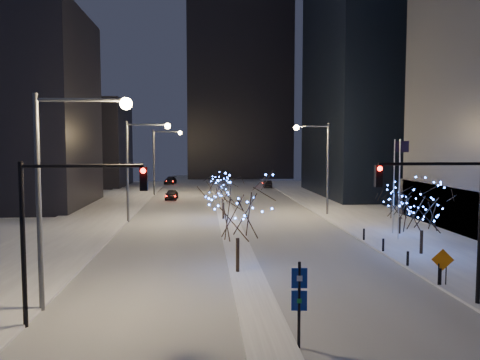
{
  "coord_description": "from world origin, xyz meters",
  "views": [
    {
      "loc": [
        -2.51,
        -19.81,
        7.66
      ],
      "look_at": [
        0.29,
        15.76,
        5.0
      ],
      "focal_mm": 35.0,
      "sensor_mm": 36.0,
      "label": 1
    }
  ],
  "objects": [
    {
      "name": "car_near",
      "position": [
        -6.99,
        46.34,
        0.7
      ],
      "size": [
        1.82,
        4.19,
        1.4
      ],
      "primitive_type": "imported",
      "rotation": [
        0.0,
        0.0,
        -0.04
      ],
      "color": "black",
      "rests_on": "ground"
    },
    {
      "name": "traffic_signal_east",
      "position": [
        8.94,
        1.0,
        4.76
      ],
      "size": [
        5.26,
        0.43,
        7.0
      ],
      "color": "black",
      "rests_on": "ground"
    },
    {
      "name": "street_lamp_w_mid",
      "position": [
        -8.94,
        27.0,
        6.5
      ],
      "size": [
        4.4,
        0.56,
        10.0
      ],
      "color": "#595E66",
      "rests_on": "ground"
    },
    {
      "name": "west_sidewalk",
      "position": [
        -14.0,
        20.0,
        0.07
      ],
      "size": [
        8.0,
        90.0,
        0.15
      ],
      "primitive_type": "cube",
      "color": "white",
      "rests_on": "ground"
    },
    {
      "name": "filler_west_far",
      "position": [
        -26.0,
        70.0,
        8.0
      ],
      "size": [
        18.0,
        16.0,
        16.0
      ],
      "primitive_type": "cube",
      "color": "black",
      "rests_on": "ground"
    },
    {
      "name": "street_lamp_w_near",
      "position": [
        -8.94,
        2.0,
        6.5
      ],
      "size": [
        4.4,
        0.56,
        10.0
      ],
      "color": "#595E66",
      "rests_on": "ground"
    },
    {
      "name": "flagpoles",
      "position": [
        13.37,
        17.25,
        4.8
      ],
      "size": [
        1.35,
        2.6,
        8.0
      ],
      "color": "silver",
      "rests_on": "east_sidewalk"
    },
    {
      "name": "horizon_block",
      "position": [
        6.0,
        92.0,
        21.0
      ],
      "size": [
        24.0,
        14.0,
        42.0
      ],
      "primitive_type": "cube",
      "color": "black",
      "rests_on": "ground"
    },
    {
      "name": "bollards",
      "position": [
        10.2,
        10.0,
        0.6
      ],
      "size": [
        0.16,
        12.16,
        0.9
      ],
      "color": "black",
      "rests_on": "east_sidewalk"
    },
    {
      "name": "wayfinding_sign",
      "position": [
        1.05,
        -2.92,
        2.04
      ],
      "size": [
        0.59,
        0.13,
        3.33
      ],
      "rotation": [
        0.0,
        0.0,
        -0.1
      ],
      "color": "black",
      "rests_on": "ground"
    },
    {
      "name": "east_sidewalk",
      "position": [
        15.0,
        20.0,
        0.07
      ],
      "size": [
        10.0,
        90.0,
        0.15
      ],
      "primitive_type": "cube",
      "color": "white",
      "rests_on": "ground"
    },
    {
      "name": "car_far",
      "position": [
        -9.0,
        73.06,
        0.7
      ],
      "size": [
        2.49,
        4.99,
        1.39
      ],
      "primitive_type": "imported",
      "rotation": [
        0.0,
        0.0,
        -0.11
      ],
      "color": "black",
      "rests_on": "ground"
    },
    {
      "name": "construction_sign",
      "position": [
        10.3,
        3.96,
        1.33
      ],
      "size": [
        1.18,
        0.26,
        1.97
      ],
      "rotation": [
        0.0,
        0.0,
        -0.18
      ],
      "color": "black",
      "rests_on": "east_sidewalk"
    },
    {
      "name": "holiday_tree_plaza_near",
      "position": [
        12.56,
        11.08,
        3.44
      ],
      "size": [
        5.12,
        5.12,
        5.3
      ],
      "color": "black",
      "rests_on": "east_sidewalk"
    },
    {
      "name": "car_mid",
      "position": [
        9.0,
        63.51,
        0.66
      ],
      "size": [
        1.52,
        4.03,
        1.31
      ],
      "primitive_type": "imported",
      "rotation": [
        0.0,
        0.0,
        3.11
      ],
      "color": "black",
      "rests_on": "ground"
    },
    {
      "name": "traffic_signal_west",
      "position": [
        -8.44,
        -0.0,
        4.76
      ],
      "size": [
        5.26,
        0.43,
        7.0
      ],
      "color": "black",
      "rests_on": "ground"
    },
    {
      "name": "street_lamp_w_far",
      "position": [
        -8.94,
        52.0,
        6.5
      ],
      "size": [
        4.4,
        0.56,
        10.0
      ],
      "color": "#595E66",
      "rests_on": "ground"
    },
    {
      "name": "road",
      "position": [
        0.0,
        35.0,
        0.01
      ],
      "size": [
        20.0,
        130.0,
        0.02
      ],
      "primitive_type": "cube",
      "color": "#B3B8C2",
      "rests_on": "ground"
    },
    {
      "name": "holiday_tree_median_near",
      "position": [
        -0.5,
        7.46,
        3.86
      ],
      "size": [
        5.2,
        5.2,
        5.75
      ],
      "color": "black",
      "rests_on": "median"
    },
    {
      "name": "holiday_tree_plaza_far",
      "position": [
        14.13,
        18.38,
        2.82
      ],
      "size": [
        4.07,
        4.07,
        4.2
      ],
      "color": "black",
      "rests_on": "east_sidewalk"
    },
    {
      "name": "median",
      "position": [
        0.0,
        30.0,
        0.07
      ],
      "size": [
        2.0,
        80.0,
        0.15
      ],
      "primitive_type": "cube",
      "color": "white",
      "rests_on": "ground"
    },
    {
      "name": "street_lamp_east",
      "position": [
        10.08,
        30.0,
        6.45
      ],
      "size": [
        3.9,
        0.56,
        10.0
      ],
      "color": "#595E66",
      "rests_on": "ground"
    },
    {
      "name": "ground",
      "position": [
        0.0,
        0.0,
        0.0
      ],
      "size": [
        160.0,
        160.0,
        0.0
      ],
      "primitive_type": "plane",
      "color": "white",
      "rests_on": "ground"
    },
    {
      "name": "holiday_tree_median_far",
      "position": [
        -0.5,
        27.52,
        3.23
      ],
      "size": [
        4.39,
        4.39,
        4.8
      ],
      "color": "black",
      "rests_on": "median"
    }
  ]
}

